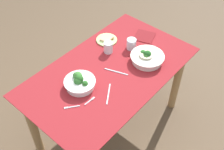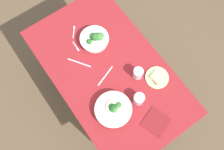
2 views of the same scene
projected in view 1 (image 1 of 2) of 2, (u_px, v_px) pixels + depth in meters
The scene contains 12 objects.
ground_plane at pixel (110, 125), 2.73m from camera, with size 6.00×6.00×0.00m, color brown.
dining_table at pixel (110, 82), 2.28m from camera, with size 1.40×0.81×0.75m.
broccoli_bowl_far at pixel (80, 82), 2.05m from camera, with size 0.23×0.23×0.11m.
broccoli_bowl_near at pixel (147, 58), 2.24m from camera, with size 0.27×0.27×0.10m.
bread_side_plate at pixel (107, 40), 2.45m from camera, with size 0.18×0.18×0.03m.
water_glass_center at pixel (108, 47), 2.32m from camera, with size 0.08×0.08×0.09m, color silver.
water_glass_side at pixel (131, 44), 2.35m from camera, with size 0.08×0.08×0.09m, color silver.
fork_by_far_bowl at pixel (90, 101), 1.98m from camera, with size 0.10×0.02×0.00m.
fork_by_near_bowl at pixel (71, 107), 1.94m from camera, with size 0.09×0.08×0.00m.
table_knife_left at pixel (108, 94), 2.02m from camera, with size 0.19×0.01×0.00m, color #B7B7BC.
table_knife_right at pixel (116, 72), 2.18m from camera, with size 0.19×0.01×0.00m, color #B7B7BC.
napkin_folded_upper at pixel (144, 36), 2.49m from camera, with size 0.17×0.17×0.01m, color maroon.
Camera 1 is at (-1.17, -1.04, 2.29)m, focal length 45.18 mm.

